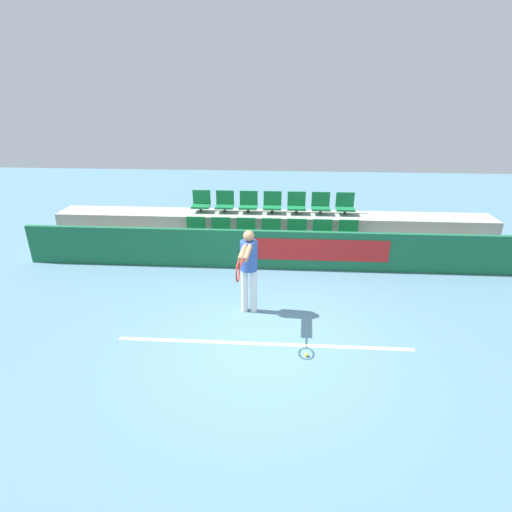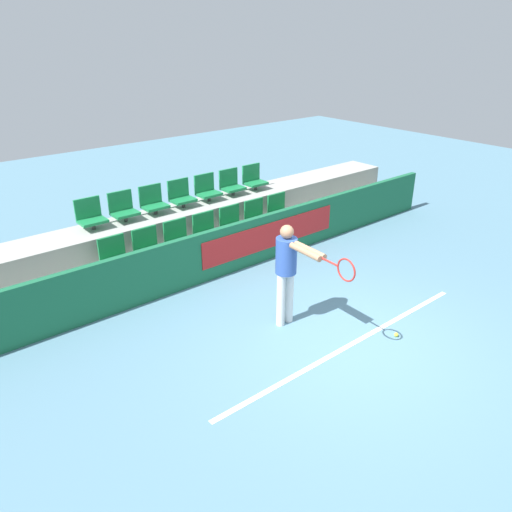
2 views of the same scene
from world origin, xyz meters
name	(u,v)px [view 1 (image 1 of 2)]	position (x,y,z in m)	size (l,w,h in m)	color
ground_plane	(264,341)	(0.00, 0.00, 0.00)	(30.00, 30.00, 0.00)	slate
court_baseline	(264,344)	(0.00, -0.09, 0.00)	(5.03, 0.08, 0.01)	white
barrier_wall	(271,250)	(0.02, 3.00, 0.48)	(11.81, 0.14, 0.95)	#19603D
bleacher_tier_front	(271,251)	(0.00, 3.52, 0.24)	(11.41, 0.87, 0.47)	#9E9E99
bleacher_tier_middle	(272,231)	(0.00, 4.38, 0.47)	(11.41, 0.87, 0.94)	#9E9E99
stadium_chair_0	(196,230)	(-1.90, 3.63, 0.71)	(0.48, 0.37, 0.55)	#333333
stadium_chair_1	(221,230)	(-1.27, 3.63, 0.71)	(0.48, 0.37, 0.55)	#333333
stadium_chair_2	(246,231)	(-0.63, 3.63, 0.71)	(0.48, 0.37, 0.55)	#333333
stadium_chair_3	(271,231)	(0.00, 3.63, 0.71)	(0.48, 0.37, 0.55)	#333333
stadium_chair_4	(297,232)	(0.63, 3.63, 0.71)	(0.48, 0.37, 0.55)	#333333
stadium_chair_5	(322,233)	(1.27, 3.63, 0.71)	(0.48, 0.37, 0.55)	#333333
stadium_chair_6	(348,233)	(1.90, 3.63, 0.71)	(0.48, 0.37, 0.55)	#333333
stadium_chair_7	(201,202)	(-1.90, 4.50, 1.19)	(0.48, 0.37, 0.55)	#333333
stadium_chair_8	(225,203)	(-1.27, 4.50, 1.19)	(0.48, 0.37, 0.55)	#333333
stadium_chair_9	(248,203)	(-0.63, 4.50, 1.19)	(0.48, 0.37, 0.55)	#333333
stadium_chair_10	(272,204)	(0.00, 4.50, 1.19)	(0.48, 0.37, 0.55)	#333333
stadium_chair_11	(296,204)	(0.63, 4.50, 1.19)	(0.48, 0.37, 0.55)	#333333
stadium_chair_12	(321,204)	(1.27, 4.50, 1.19)	(0.48, 0.37, 0.55)	#333333
stadium_chair_13	(345,205)	(1.90, 4.50, 1.19)	(0.48, 0.37, 0.55)	#333333
tennis_player	(248,264)	(-0.34, 0.92, 1.03)	(0.32, 1.53, 1.66)	silver
tennis_ball	(306,355)	(0.71, -0.38, 0.03)	(0.07, 0.07, 0.07)	#CCDB33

